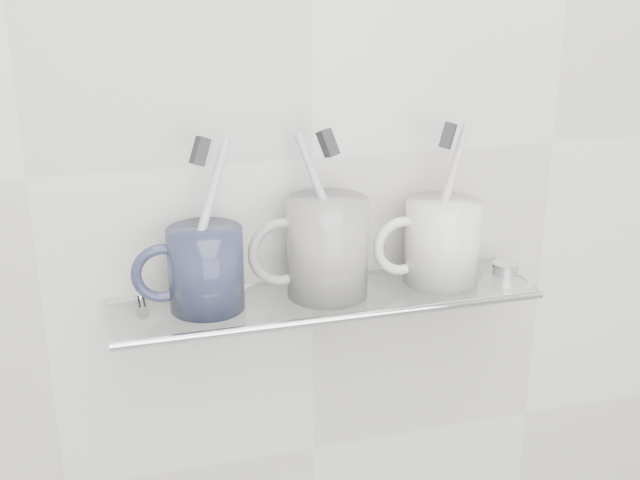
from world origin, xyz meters
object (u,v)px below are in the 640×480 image
object	(u,v)px
mug_left	(206,269)
mug_right	(442,242)
mug_center	(328,248)
shelf_glass	(327,299)

from	to	relation	value
mug_left	mug_right	world-z (taller)	mug_right
mug_left	mug_center	distance (m)	0.14
shelf_glass	mug_center	distance (m)	0.06
shelf_glass	mug_right	distance (m)	0.16
shelf_glass	mug_left	world-z (taller)	mug_left
shelf_glass	mug_left	xyz separation A→B (m)	(-0.14, 0.00, 0.05)
mug_left	mug_right	bearing A→B (deg)	-6.47
shelf_glass	mug_center	xyz separation A→B (m)	(0.00, 0.00, 0.06)
mug_center	mug_right	distance (m)	0.14
shelf_glass	mug_right	size ratio (longest dim) A/B	4.92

